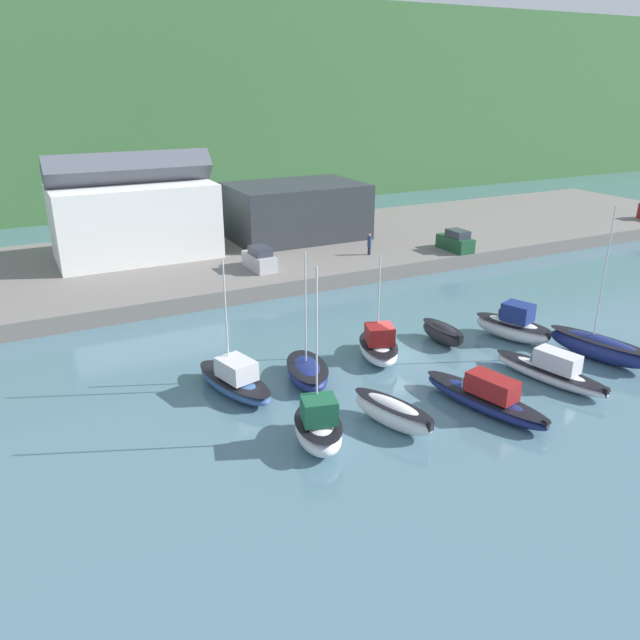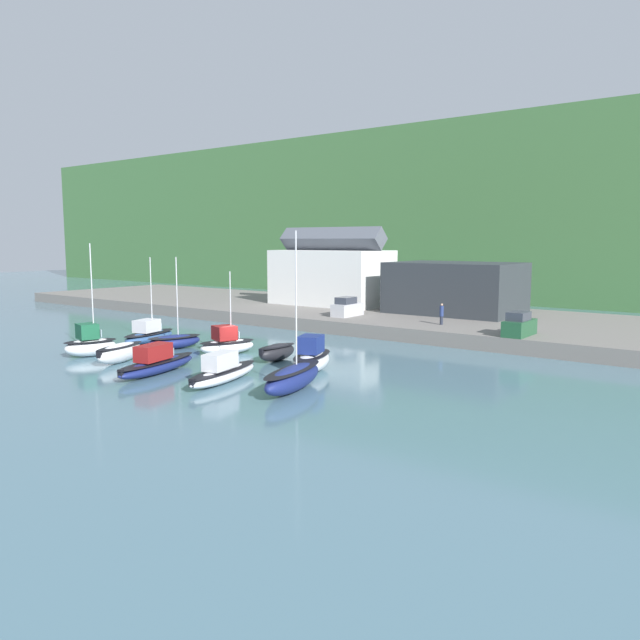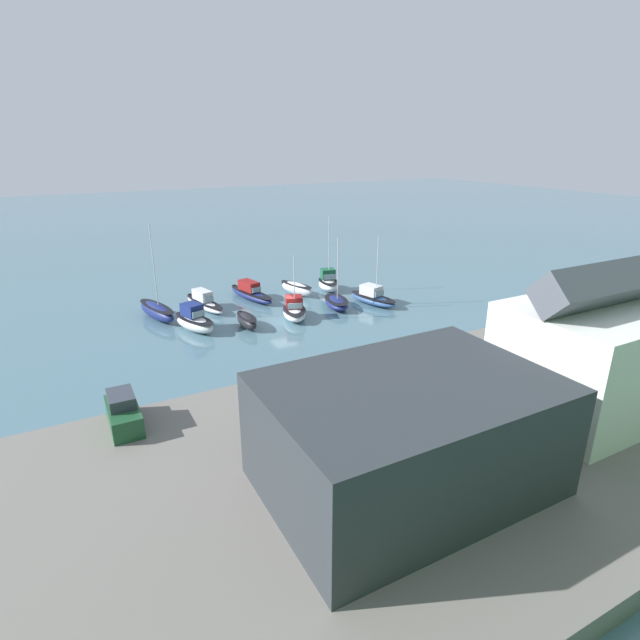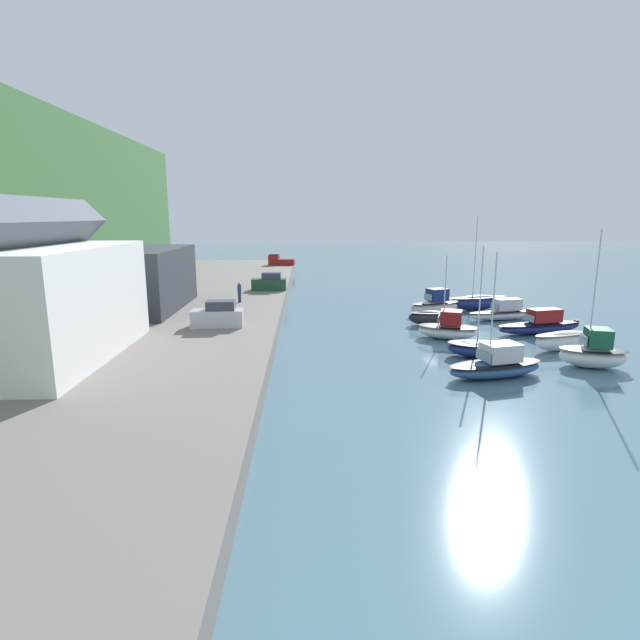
% 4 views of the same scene
% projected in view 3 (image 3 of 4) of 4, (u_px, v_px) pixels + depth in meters
% --- Properties ---
extents(ground_plane, '(320.00, 320.00, 0.00)m').
position_uv_depth(ground_plane, '(284.00, 321.00, 53.75)').
color(ground_plane, slate).
extents(quay_promenade, '(121.05, 24.76, 1.39)m').
position_uv_depth(quay_promenade, '(458.00, 439.00, 31.33)').
color(quay_promenade, slate).
rests_on(quay_promenade, ground_plane).
extents(harbor_clubhouse, '(15.38, 8.47, 10.18)m').
position_uv_depth(harbor_clubhouse, '(614.00, 348.00, 33.16)').
color(harbor_clubhouse, white).
rests_on(harbor_clubhouse, quay_promenade).
extents(yacht_club_building, '(14.33, 9.88, 5.90)m').
position_uv_depth(yacht_club_building, '(407.00, 433.00, 25.34)').
color(yacht_club_building, '#2D3338').
rests_on(yacht_club_building, quay_promenade).
extents(moored_boat_0, '(3.91, 7.12, 8.21)m').
position_uv_depth(moored_boat_0, '(373.00, 297.00, 59.12)').
color(moored_boat_0, '#33568E').
rests_on(moored_boat_0, ground_plane).
extents(moored_boat_1, '(3.61, 5.53, 8.32)m').
position_uv_depth(moored_boat_1, '(336.00, 303.00, 57.69)').
color(moored_boat_1, navy).
rests_on(moored_boat_1, ground_plane).
extents(moored_boat_2, '(3.98, 5.56, 7.15)m').
position_uv_depth(moored_boat_2, '(294.00, 311.00, 54.27)').
color(moored_boat_2, white).
rests_on(moored_boat_2, ground_plane).
extents(moored_boat_3, '(1.58, 4.17, 1.43)m').
position_uv_depth(moored_boat_3, '(247.00, 321.00, 51.65)').
color(moored_boat_3, black).
rests_on(moored_boat_3, ground_plane).
extents(moored_boat_4, '(3.97, 6.22, 2.81)m').
position_uv_depth(moored_boat_4, '(194.00, 321.00, 50.83)').
color(moored_boat_4, silver).
rests_on(moored_boat_4, ground_plane).
extents(moored_boat_5, '(3.44, 4.87, 9.56)m').
position_uv_depth(moored_boat_5, '(328.00, 282.00, 64.45)').
color(moored_boat_5, white).
rests_on(moored_boat_5, ground_plane).
extents(moored_boat_6, '(3.06, 5.59, 1.58)m').
position_uv_depth(moored_boat_6, '(297.00, 288.00, 62.70)').
color(moored_boat_6, silver).
rests_on(moored_boat_6, ground_plane).
extents(moored_boat_7, '(3.76, 8.58, 2.23)m').
position_uv_depth(moored_boat_7, '(251.00, 293.00, 60.90)').
color(moored_boat_7, navy).
rests_on(moored_boat_7, ground_plane).
extents(moored_boat_8, '(3.45, 8.01, 2.16)m').
position_uv_depth(moored_boat_8, '(204.00, 302.00, 57.48)').
color(moored_boat_8, white).
rests_on(moored_boat_8, ground_plane).
extents(moored_boat_9, '(3.56, 7.55, 10.42)m').
position_uv_depth(moored_boat_9, '(157.00, 311.00, 54.17)').
color(moored_boat_9, navy).
rests_on(moored_boat_9, ground_plane).
extents(parked_car_0, '(1.81, 4.20, 2.16)m').
position_uv_depth(parked_car_0, '(123.00, 413.00, 31.21)').
color(parked_car_0, '#1E4C2D').
rests_on(parked_car_0, quay_promenade).
extents(parked_car_1, '(1.97, 4.27, 2.16)m').
position_uv_depth(parked_car_1, '(413.00, 364.00, 38.00)').
color(parked_car_1, '#B7B7BC').
rests_on(parked_car_1, quay_promenade).
extents(person_on_quay, '(0.40, 0.40, 2.14)m').
position_uv_depth(person_on_quay, '(269.00, 395.00, 32.94)').
color(person_on_quay, '#232838').
rests_on(person_on_quay, quay_promenade).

